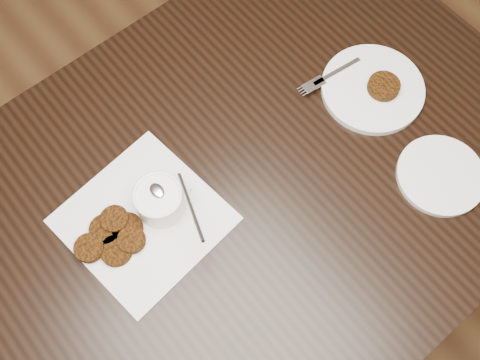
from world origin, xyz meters
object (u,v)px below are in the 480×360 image
at_px(table, 221,255).
at_px(napkin, 144,220).
at_px(plate_empty, 441,175).
at_px(sauce_ramekin, 157,194).
at_px(plate_with_patty, 373,87).

xyz_separation_m(table, napkin, (-0.13, 0.06, 0.38)).
distance_m(napkin, plate_empty, 0.61).
xyz_separation_m(napkin, plate_empty, (0.52, -0.31, 0.00)).
bearing_deg(plate_empty, sauce_ramekin, 147.02).
distance_m(plate_with_patty, plate_empty, 0.24).
xyz_separation_m(sauce_ramekin, plate_with_patty, (0.52, -0.07, -0.05)).
xyz_separation_m(table, plate_with_patty, (0.43, -0.01, 0.39)).
distance_m(table, plate_empty, 0.60).
distance_m(table, plate_with_patty, 0.58).
bearing_deg(table, napkin, 153.93).
bearing_deg(plate_with_patty, plate_empty, -99.49).
bearing_deg(plate_with_patty, napkin, 172.26).
bearing_deg(table, plate_empty, -32.28).
bearing_deg(napkin, plate_with_patty, -7.74).
xyz_separation_m(table, plate_empty, (0.39, -0.25, 0.38)).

